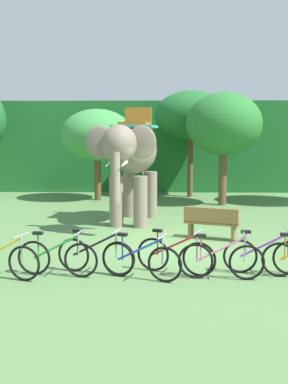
{
  "coord_description": "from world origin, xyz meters",
  "views": [
    {
      "loc": [
        -0.63,
        -11.33,
        2.83
      ],
      "look_at": [
        -0.85,
        1.0,
        1.3
      ],
      "focal_mm": 42.46,
      "sensor_mm": 36.0,
      "label": 1
    }
  ],
  "objects_px": {
    "bike_blue": "(141,260)",
    "bike_pink": "(221,260)",
    "bike_yellow": "(2,260)",
    "wooden_bench": "(211,222)",
    "elephant": "(132,156)",
    "bike_black": "(95,255)",
    "bike_purple": "(265,256)",
    "tree_left": "(97,135)",
    "tree_center": "(224,124)",
    "tree_center_left": "(191,116)",
    "bike_green": "(57,257)",
    "bike_red": "(175,255)"
  },
  "relations": [
    {
      "from": "bike_yellow",
      "to": "bike_green",
      "type": "distance_m",
      "value": 1.08
    },
    {
      "from": "tree_center_left",
      "to": "bike_green",
      "type": "relative_size",
      "value": 2.88
    },
    {
      "from": "bike_pink",
      "to": "wooden_bench",
      "type": "bearing_deg",
      "value": 85.64
    },
    {
      "from": "tree_center_left",
      "to": "wooden_bench",
      "type": "distance_m",
      "value": 9.41
    },
    {
      "from": "tree_center_left",
      "to": "bike_black",
      "type": "xyz_separation_m",
      "value": [
        -2.94,
        -11.99,
        -3.36
      ]
    },
    {
      "from": "bike_yellow",
      "to": "bike_blue",
      "type": "distance_m",
      "value": 2.76
    },
    {
      "from": "tree_center",
      "to": "bike_black",
      "type": "distance_m",
      "value": 10.68
    },
    {
      "from": "tree_left",
      "to": "wooden_bench",
      "type": "relative_size",
      "value": 2.58
    },
    {
      "from": "bike_yellow",
      "to": "bike_blue",
      "type": "xyz_separation_m",
      "value": [
        2.76,
        0.0,
        0.0
      ]
    },
    {
      "from": "tree_center",
      "to": "elephant",
      "type": "distance_m",
      "value": 5.46
    },
    {
      "from": "tree_center",
      "to": "wooden_bench",
      "type": "relative_size",
      "value": 2.95
    },
    {
      "from": "wooden_bench",
      "to": "bike_red",
      "type": "bearing_deg",
      "value": -110.05
    },
    {
      "from": "bike_green",
      "to": "bike_black",
      "type": "xyz_separation_m",
      "value": [
        0.76,
        0.2,
        0.0
      ]
    },
    {
      "from": "tree_center_left",
      "to": "bike_green",
      "type": "height_order",
      "value": "tree_center_left"
    },
    {
      "from": "bike_yellow",
      "to": "wooden_bench",
      "type": "height_order",
      "value": "bike_yellow"
    },
    {
      "from": "bike_yellow",
      "to": "bike_purple",
      "type": "xyz_separation_m",
      "value": [
        5.31,
        0.41,
        0.0
      ]
    },
    {
      "from": "bike_green",
      "to": "wooden_bench",
      "type": "height_order",
      "value": "bike_green"
    },
    {
      "from": "tree_center",
      "to": "bike_green",
      "type": "bearing_deg",
      "value": -116.52
    },
    {
      "from": "elephant",
      "to": "bike_yellow",
      "type": "bearing_deg",
      "value": -112.03
    },
    {
      "from": "bike_black",
      "to": "tree_center_left",
      "type": "bearing_deg",
      "value": 76.24
    },
    {
      "from": "bike_pink",
      "to": "elephant",
      "type": "bearing_deg",
      "value": 109.21
    },
    {
      "from": "tree_left",
      "to": "bike_purple",
      "type": "bearing_deg",
      "value": -66.26
    },
    {
      "from": "elephant",
      "to": "bike_purple",
      "type": "xyz_separation_m",
      "value": [
        2.96,
        -5.38,
        -1.82
      ]
    },
    {
      "from": "tree_left",
      "to": "bike_yellow",
      "type": "bearing_deg",
      "value": -93.0
    },
    {
      "from": "tree_center",
      "to": "bike_purple",
      "type": "distance_m",
      "value": 9.86
    },
    {
      "from": "tree_center",
      "to": "bike_pink",
      "type": "distance_m",
      "value": 10.32
    },
    {
      "from": "tree_left",
      "to": "wooden_bench",
      "type": "height_order",
      "value": "tree_left"
    },
    {
      "from": "bike_yellow",
      "to": "tree_center",
      "type": "bearing_deg",
      "value": 59.11
    },
    {
      "from": "tree_left",
      "to": "tree_center_left",
      "type": "distance_m",
      "value": 4.43
    },
    {
      "from": "bike_blue",
      "to": "bike_red",
      "type": "distance_m",
      "value": 0.81
    },
    {
      "from": "bike_black",
      "to": "wooden_bench",
      "type": "xyz_separation_m",
      "value": [
        2.8,
        3.16,
        0.09
      ]
    },
    {
      "from": "tree_left",
      "to": "bike_blue",
      "type": "distance_m",
      "value": 11.62
    },
    {
      "from": "tree_center_left",
      "to": "elephant",
      "type": "bearing_deg",
      "value": -110.16
    },
    {
      "from": "tree_center_left",
      "to": "bike_yellow",
      "type": "distance_m",
      "value": 13.66
    },
    {
      "from": "tree_center",
      "to": "bike_green",
      "type": "distance_m",
      "value": 11.16
    },
    {
      "from": "elephant",
      "to": "wooden_bench",
      "type": "bearing_deg",
      "value": -44.82
    },
    {
      "from": "bike_red",
      "to": "bike_purple",
      "type": "distance_m",
      "value": 1.84
    },
    {
      "from": "bike_yellow",
      "to": "bike_black",
      "type": "distance_m",
      "value": 1.86
    },
    {
      "from": "tree_left",
      "to": "tree_center",
      "type": "bearing_deg",
      "value": -14.16
    },
    {
      "from": "tree_left",
      "to": "bike_purple",
      "type": "height_order",
      "value": "tree_left"
    },
    {
      "from": "bike_purple",
      "to": "wooden_bench",
      "type": "bearing_deg",
      "value": 102.49
    },
    {
      "from": "bike_blue",
      "to": "wooden_bench",
      "type": "height_order",
      "value": "bike_blue"
    },
    {
      "from": "bike_purple",
      "to": "bike_yellow",
      "type": "bearing_deg",
      "value": -175.58
    },
    {
      "from": "bike_black",
      "to": "bike_purple",
      "type": "relative_size",
      "value": 0.97
    },
    {
      "from": "bike_yellow",
      "to": "bike_green",
      "type": "xyz_separation_m",
      "value": [
        1.06,
        0.18,
        0.0
      ]
    },
    {
      "from": "elephant",
      "to": "bike_yellow",
      "type": "xyz_separation_m",
      "value": [
        -2.34,
        -5.79,
        -1.82
      ]
    },
    {
      "from": "bike_blue",
      "to": "bike_pink",
      "type": "bearing_deg",
      "value": 1.24
    },
    {
      "from": "bike_blue",
      "to": "bike_purple",
      "type": "height_order",
      "value": "same"
    },
    {
      "from": "bike_blue",
      "to": "tree_center",
      "type": "bearing_deg",
      "value": 72.41
    },
    {
      "from": "bike_green",
      "to": "bike_pink",
      "type": "relative_size",
      "value": 0.99
    }
  ]
}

